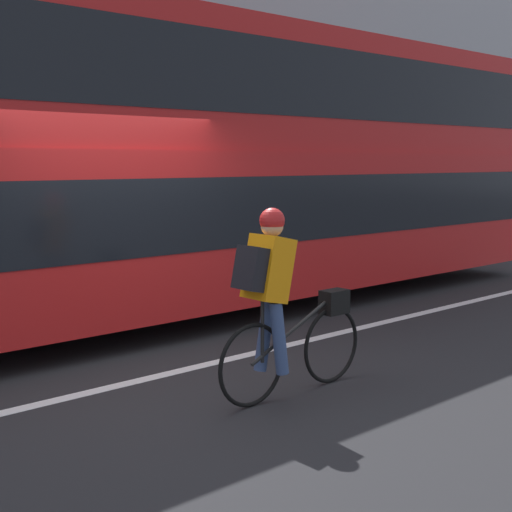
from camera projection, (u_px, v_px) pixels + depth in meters
The scene contains 4 objects.
ground_plane at pixel (154, 371), 6.95m from camera, with size 80.00×80.00×0.00m, color #232326.
road_center_line at pixel (163, 375), 6.83m from camera, with size 50.00×0.14×0.01m, color silver.
bus at pixel (257, 158), 10.11m from camera, with size 10.40×2.60×3.77m.
cyclist_on_bike at pixel (279, 297), 6.05m from camera, with size 1.69×0.32×1.65m.
Camera 1 is at (-3.74, -5.69, 2.04)m, focal length 50.00 mm.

